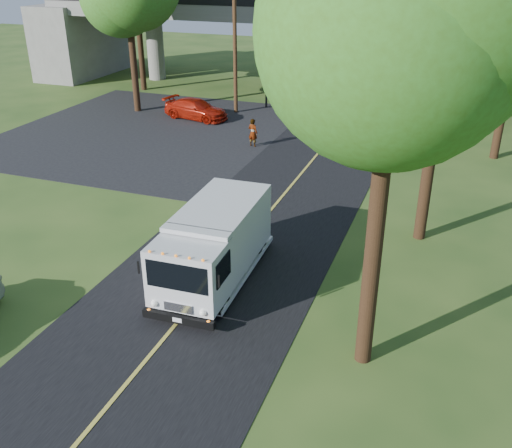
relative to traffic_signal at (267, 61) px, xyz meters
The scene contains 11 objects.
ground 26.87m from the traffic_signal, 77.01° to the right, with size 120.00×120.00×0.00m, color #2B4A1A.
road 17.38m from the traffic_signal, 69.44° to the right, with size 7.00×90.00×0.02m, color black.
parking_lot 9.96m from the traffic_signal, 122.01° to the right, with size 16.00×18.00×0.01m, color black.
lane_line 17.38m from the traffic_signal, 69.44° to the right, with size 0.12×90.00×0.01m, color gold.
overpass 8.59m from the traffic_signal, 45.00° to the left, with size 54.00×10.00×7.30m.
traffic_signal is the anchor object (origin of this frame).
utility_pole 2.86m from the traffic_signal, 126.87° to the right, with size 1.60×0.26×9.00m.
tree_right_near 28.31m from the traffic_signal, 65.05° to the right, with size 6.28×6.18×11.76m.
step_van 23.45m from the traffic_signal, 74.95° to the right, with size 2.43×6.12×2.54m.
red_sedan 6.10m from the traffic_signal, 126.98° to the right, with size 1.79×4.41×1.28m, color #A91A0A.
pedestrian 9.21m from the traffic_signal, 75.67° to the right, with size 0.58×0.38×1.59m, color gray.
Camera 1 is at (7.04, -11.65, 10.07)m, focal length 40.00 mm.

